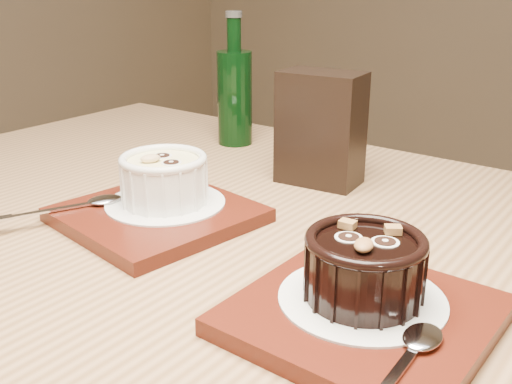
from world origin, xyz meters
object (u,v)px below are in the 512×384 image
table (257,331)px  ramekin_dark (364,264)px  tray_left (157,215)px  tray_right (363,316)px  green_bottle (235,94)px  condiment_stand (321,129)px  ramekin_white (164,177)px

table → ramekin_dark: ramekin_dark is taller
table → tray_left: size_ratio=6.71×
table → ramekin_dark: size_ratio=13.08×
tray_right → table: bearing=160.1°
tray_right → green_bottle: (-0.40, 0.33, 0.07)m
tray_left → ramekin_dark: ramekin_dark is taller
condiment_stand → table: bearing=-73.9°
ramekin_white → condiment_stand: (0.07, 0.20, 0.02)m
tray_right → ramekin_dark: ramekin_dark is taller
table → condiment_stand: bearing=106.1°
ramekin_white → green_bottle: (-0.13, 0.27, 0.03)m
tray_right → green_bottle: bearing=140.3°
table → tray_left: (-0.13, -0.01, 0.10)m
table → tray_right: (0.14, -0.05, 0.10)m
green_bottle → tray_right: bearing=-39.7°
tray_left → ramekin_white: size_ratio=1.92×
ramekin_dark → green_bottle: bearing=120.5°
table → ramekin_dark: (0.13, -0.04, 0.14)m
ramekin_white → ramekin_dark: bearing=13.6°
condiment_stand → green_bottle: bearing=159.3°
tray_left → green_bottle: green_bottle is taller
tray_left → green_bottle: (-0.13, 0.29, 0.07)m
table → tray_left: 0.16m
condiment_stand → ramekin_white: bearing=-110.1°
table → ramekin_white: ramekin_white is taller
ramekin_dark → green_bottle: 0.51m
table → green_bottle: size_ratio=6.11×
table → tray_left: tray_left is taller
ramekin_white → table: bearing=20.8°
tray_left → tray_right: same height
tray_left → ramekin_dark: (0.26, -0.03, 0.04)m
tray_left → condiment_stand: bearing=72.0°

